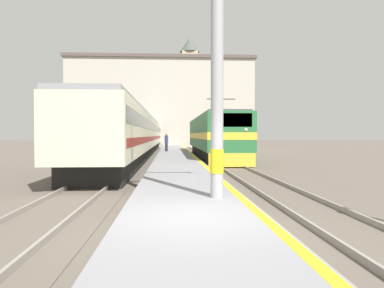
{
  "coord_description": "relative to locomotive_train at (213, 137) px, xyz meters",
  "views": [
    {
      "loc": [
        -0.45,
        -7.07,
        1.96
      ],
      "look_at": [
        1.11,
        19.36,
        1.31
      ],
      "focal_mm": 35.0,
      "sensor_mm": 36.0,
      "label": 1
    }
  ],
  "objects": [
    {
      "name": "ground_plane",
      "position": [
        -3.16,
        6.05,
        -1.82
      ],
      "size": [
        200.0,
        200.0,
        0.0
      ],
      "primitive_type": "plane",
      "color": "#60564C"
    },
    {
      "name": "platform",
      "position": [
        -3.16,
        1.05,
        -1.61
      ],
      "size": [
        2.9,
        140.0,
        0.41
      ],
      "color": "gray",
      "rests_on": "ground"
    },
    {
      "name": "rail_track_near",
      "position": [
        0.0,
        1.05,
        -1.79
      ],
      "size": [
        2.83,
        140.0,
        0.16
      ],
      "color": "#60564C",
      "rests_on": "ground"
    },
    {
      "name": "rail_track_far",
      "position": [
        -6.55,
        1.05,
        -1.79
      ],
      "size": [
        2.84,
        140.0,
        0.16
      ],
      "color": "#60564C",
      "rests_on": "ground"
    },
    {
      "name": "locomotive_train",
      "position": [
        0.0,
        0.0,
        0.0
      ],
      "size": [
        2.92,
        19.27,
        4.52
      ],
      "color": "black",
      "rests_on": "ground"
    },
    {
      "name": "passenger_train",
      "position": [
        -6.55,
        6.81,
        0.15
      ],
      "size": [
        2.92,
        50.88,
        3.64
      ],
      "color": "black",
      "rests_on": "ground"
    },
    {
      "name": "catenary_mast",
      "position": [
        -2.39,
        -21.86,
        2.95
      ],
      "size": [
        2.76,
        0.33,
        8.86
      ],
      "color": "#9E9EA3",
      "rests_on": "platform"
    },
    {
      "name": "person_on_platform",
      "position": [
        -3.95,
        4.19,
        -0.51
      ],
      "size": [
        0.34,
        0.34,
        1.72
      ],
      "color": "#23232D",
      "rests_on": "platform"
    },
    {
      "name": "clock_tower",
      "position": [
        0.38,
        44.65,
        9.61
      ],
      "size": [
        3.96,
        3.96,
        21.53
      ],
      "color": "tan",
      "rests_on": "ground"
    },
    {
      "name": "station_building",
      "position": [
        -5.06,
        31.1,
        5.43
      ],
      "size": [
        30.09,
        8.68,
        14.45
      ],
      "color": "#B7B2A3",
      "rests_on": "ground"
    }
  ]
}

